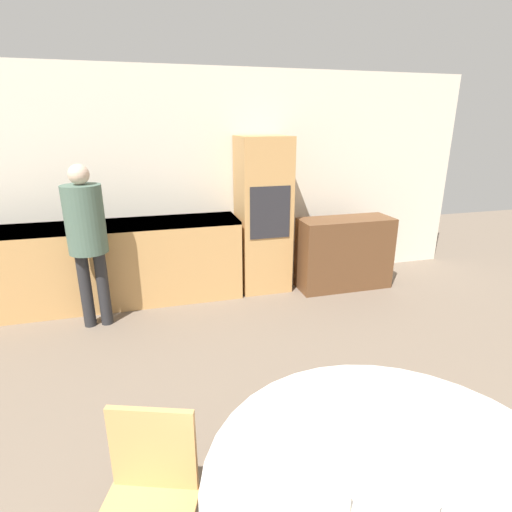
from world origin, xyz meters
name	(u,v)px	position (x,y,z in m)	size (l,w,h in m)	color
wall_back	(201,182)	(0.00, 5.42, 1.30)	(7.06, 0.05, 2.60)	silver
kitchen_counter	(105,264)	(-1.17, 5.07, 0.48)	(3.03, 0.60, 0.93)	tan
oven_unit	(263,215)	(0.69, 5.08, 0.93)	(0.59, 0.59, 1.85)	tan
sideboard	(344,253)	(1.66, 4.80, 0.44)	(1.16, 0.45, 0.89)	brown
chair_far_left	(149,497)	(-0.76, 1.88, 0.49)	(0.51, 0.51, 0.86)	tan
person_standing	(86,230)	(-1.24, 4.55, 1.01)	(0.37, 0.37, 1.63)	#262628
cup	(341,504)	(-0.13, 1.41, 0.79)	(0.06, 0.06, 0.08)	beige
bowl_near	(361,441)	(0.09, 1.66, 0.77)	(0.13, 0.13, 0.04)	silver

